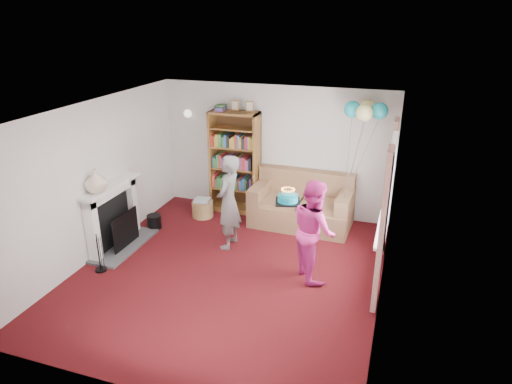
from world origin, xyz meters
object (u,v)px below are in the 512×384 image
(sofa, at_px, (302,206))
(person_magenta, at_px, (314,230))
(birthday_cake, at_px, (288,198))
(person_striped, at_px, (228,202))
(bookcase, at_px, (235,163))

(sofa, height_order, person_magenta, person_magenta)
(birthday_cake, bearing_deg, sofa, 93.26)
(sofa, height_order, person_striped, person_striped)
(person_magenta, bearing_deg, birthday_cake, 25.81)
(person_striped, height_order, birthday_cake, person_striped)
(sofa, distance_m, person_striped, 1.66)
(bookcase, bearing_deg, sofa, -9.15)
(person_magenta, distance_m, birthday_cake, 0.64)
(bookcase, bearing_deg, birthday_cake, -48.41)
(sofa, relative_size, person_magenta, 1.19)
(bookcase, height_order, person_striped, bookcase)
(bookcase, distance_m, person_magenta, 2.80)
(sofa, relative_size, person_striped, 1.14)
(person_magenta, relative_size, birthday_cake, 4.12)
(person_magenta, bearing_deg, sofa, -15.01)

